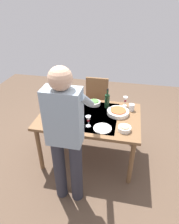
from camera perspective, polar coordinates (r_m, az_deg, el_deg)
name	(u,v)px	position (r m, az deg, el deg)	size (l,w,h in m)	color
ground_plane	(89,155)	(3.18, 0.00, -12.38)	(6.00, 6.00, 0.00)	brown
dining_table	(89,120)	(2.75, 0.00, -2.29)	(1.38, 0.93, 0.75)	brown
chair_near	(96,100)	(3.54, 1.84, 3.43)	(0.40, 0.40, 0.91)	#523019
person_server	(65,134)	(2.04, -7.01, -6.39)	(0.42, 0.61, 1.69)	#2D2D38
wine_bottle	(107,101)	(2.85, 5.14, 3.32)	(0.07, 0.07, 0.30)	black
wine_glass_left	(88,119)	(2.43, -0.38, -2.17)	(0.07, 0.07, 0.15)	white
wine_glass_right	(125,100)	(2.92, 10.40, 3.53)	(0.07, 0.07, 0.15)	white
water_cup_near_left	(73,121)	(2.52, -4.93, -2.61)	(0.07, 0.07, 0.09)	silver
water_cup_near_right	(131,107)	(2.85, 12.11, 1.32)	(0.08, 0.08, 0.10)	silver
water_cup_far_left	(72,110)	(2.74, -5.26, 0.48)	(0.08, 0.08, 0.09)	silver
serving_bowl_pasta	(118,112)	(2.74, 8.30, 0.01)	(0.30, 0.30, 0.07)	white
side_bowl_salad	(94,103)	(2.94, 1.44, 2.70)	(0.18, 0.18, 0.07)	white
side_bowl_bread	(124,128)	(2.44, 10.13, -4.70)	(0.16, 0.16, 0.07)	white
dinner_plate_near	(70,106)	(2.92, -5.58, 1.76)	(0.23, 0.23, 0.01)	white
dinner_plate_far	(102,128)	(2.45, 3.78, -4.77)	(0.23, 0.23, 0.01)	white
table_fork	(56,125)	(2.54, -9.73, -3.84)	(0.01, 0.18, 0.01)	silver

